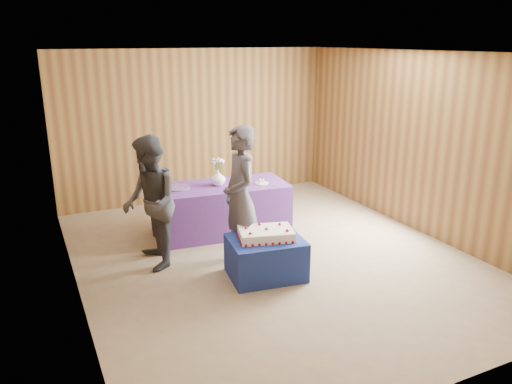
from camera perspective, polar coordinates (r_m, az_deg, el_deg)
ground at (r=6.87m, az=1.84°, el=-7.45°), size 6.00×6.00×0.00m
room_shell at (r=6.34m, az=1.99°, el=7.55°), size 5.04×6.04×2.72m
cake_table at (r=6.25m, az=1.13°, el=-7.51°), size 0.99×0.82×0.50m
serving_table at (r=7.62m, az=-4.03°, el=-1.92°), size 2.08×1.10×0.75m
sheet_cake at (r=6.15m, az=1.14°, el=-4.80°), size 0.78×0.63×0.16m
vase at (r=7.48m, az=-4.37°, el=1.65°), size 0.25×0.25×0.23m
flower_spray at (r=7.41m, az=-4.42°, el=3.51°), size 0.21×0.21×0.16m
platter at (r=7.42m, az=-8.92°, el=0.49°), size 0.47×0.47×0.02m
plate at (r=7.57m, az=0.67°, el=1.01°), size 0.25×0.25×0.01m
cake_slice at (r=7.56m, az=0.67°, el=1.28°), size 0.08×0.07×0.08m
knife at (r=7.43m, az=1.65°, el=0.66°), size 0.26×0.06×0.00m
guest_left at (r=6.36m, az=-1.84°, el=-0.59°), size 0.49×0.71×1.84m
guest_right at (r=6.45m, az=-12.02°, el=-1.27°), size 0.71×0.88×1.72m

